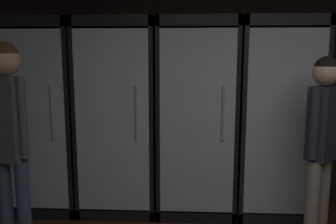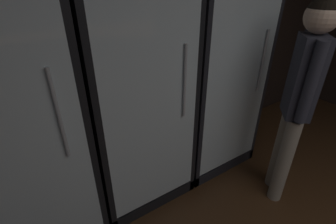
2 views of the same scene
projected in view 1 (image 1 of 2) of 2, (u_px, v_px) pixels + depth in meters
name	position (u px, v px, depth m)	size (l,w,h in m)	color
wall_back	(246.00, 72.00, 3.74)	(6.00, 0.06, 2.80)	black
cooler_far_left	(44.00, 117.00, 3.61)	(0.76, 0.65, 1.94)	black
cooler_left	(119.00, 119.00, 3.57)	(0.76, 0.65, 1.94)	black
cooler_center	(196.00, 119.00, 3.53)	(0.76, 0.65, 1.94)	black
cooler_right	(275.00, 120.00, 3.49)	(0.76, 0.65, 1.94)	black
shopper_near	(9.00, 128.00, 2.52)	(0.29, 0.22, 1.68)	#384C66
shopper_far	(322.00, 135.00, 2.74)	(0.28, 0.28, 1.57)	gray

